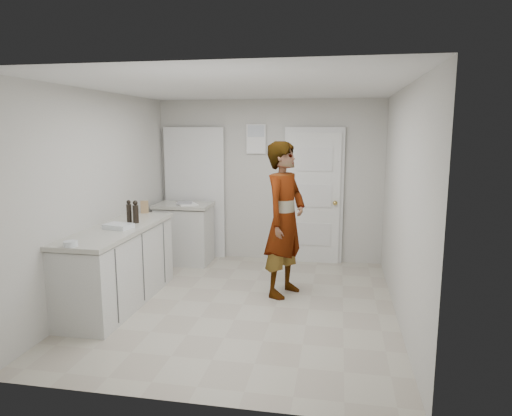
% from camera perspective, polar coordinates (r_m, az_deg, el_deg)
% --- Properties ---
extents(ground, '(4.00, 4.00, 0.00)m').
position_cam_1_polar(ground, '(5.52, -1.66, -11.98)').
color(ground, '#AAA08F').
rests_on(ground, ground).
extents(room_shell, '(4.00, 4.00, 4.00)m').
position_cam_1_polar(room_shell, '(7.14, 0.19, 1.59)').
color(room_shell, beige).
rests_on(room_shell, ground).
extents(main_counter, '(0.64, 1.96, 0.93)m').
position_cam_1_polar(main_counter, '(5.67, -16.73, -7.23)').
color(main_counter, silver).
rests_on(main_counter, ground).
extents(side_counter, '(0.84, 0.61, 0.93)m').
position_cam_1_polar(side_counter, '(7.14, -8.93, -3.40)').
color(side_counter, silver).
rests_on(side_counter, ground).
extents(person, '(0.69, 0.82, 1.91)m').
position_cam_1_polar(person, '(5.61, 3.60, -1.45)').
color(person, silver).
rests_on(person, ground).
extents(cake_mix_box, '(0.11, 0.08, 0.17)m').
position_cam_1_polar(cake_mix_box, '(6.35, -13.76, 0.12)').
color(cake_mix_box, '#937149').
rests_on(cake_mix_box, main_counter).
extents(spice_jar, '(0.06, 0.06, 0.09)m').
position_cam_1_polar(spice_jar, '(5.82, -14.74, -1.19)').
color(spice_jar, tan).
rests_on(spice_jar, main_counter).
extents(oil_cruet_a, '(0.07, 0.07, 0.28)m').
position_cam_1_polar(oil_cruet_a, '(5.70, -14.81, -0.52)').
color(oil_cruet_a, black).
rests_on(oil_cruet_a, main_counter).
extents(oil_cruet_b, '(0.06, 0.06, 0.28)m').
position_cam_1_polar(oil_cruet_b, '(5.77, -15.59, -0.44)').
color(oil_cruet_b, black).
rests_on(oil_cruet_b, main_counter).
extents(baking_dish, '(0.34, 0.27, 0.05)m').
position_cam_1_polar(baking_dish, '(5.46, -16.83, -2.21)').
color(baking_dish, silver).
rests_on(baking_dish, main_counter).
extents(egg_bowl, '(0.13, 0.13, 0.05)m').
position_cam_1_polar(egg_bowl, '(4.79, -22.15, -4.16)').
color(egg_bowl, silver).
rests_on(egg_bowl, main_counter).
extents(papers, '(0.41, 0.43, 0.01)m').
position_cam_1_polar(papers, '(6.99, -8.60, 0.51)').
color(papers, white).
rests_on(papers, side_counter).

